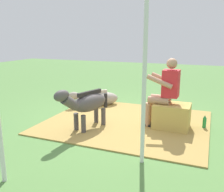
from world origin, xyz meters
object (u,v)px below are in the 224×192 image
hay_bale (172,116)px  soda_bottle (204,122)px  pony_standing (87,103)px  tent_pole_left (144,76)px  pony_lying (98,99)px  person_seated (164,90)px

hay_bale → soda_bottle: (-0.61, -0.24, -0.12)m
pony_standing → tent_pole_left: bearing=147.1°
pony_lying → tent_pole_left: size_ratio=0.47×
hay_bale → pony_lying: 2.26m
soda_bottle → pony_standing: bearing=22.8°
person_seated → pony_standing: size_ratio=1.06×
soda_bottle → tent_pole_left: tent_pole_left is taller
pony_lying → tent_pole_left: bearing=126.8°
pony_standing → soda_bottle: size_ratio=4.69×
pony_lying → hay_bale: bearing=154.6°
tent_pole_left → pony_lying: bearing=-53.2°
hay_bale → pony_lying: bearing=-25.4°
soda_bottle → person_seated: bearing=17.1°
hay_bale → pony_standing: (1.52, 0.65, 0.28)m
person_seated → soda_bottle: size_ratio=4.96×
hay_bale → person_seated: bearing=-1.4°
person_seated → soda_bottle: person_seated is taller
tent_pole_left → pony_standing: bearing=-32.9°
pony_lying → tent_pole_left: 3.29m
person_seated → soda_bottle: 1.03m
pony_standing → tent_pole_left: 1.76m
hay_bale → soda_bottle: 0.66m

